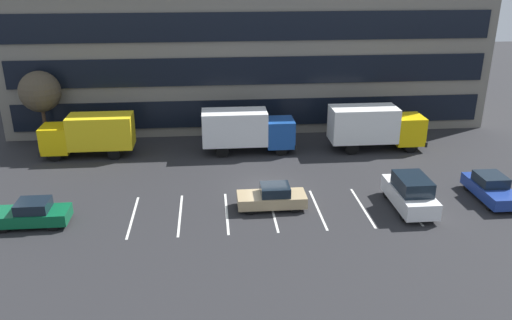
# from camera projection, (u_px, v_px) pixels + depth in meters

# --- Properties ---
(ground_plane) EXTENTS (120.00, 120.00, 0.00)m
(ground_plane) POSITION_uv_depth(u_px,v_px,m) (267.00, 188.00, 34.87)
(ground_plane) COLOR #262628
(office_building) EXTENTS (41.54, 13.54, 14.40)m
(office_building) POSITION_uv_depth(u_px,v_px,m) (246.00, 39.00, 48.88)
(office_building) COLOR slate
(office_building) RESTS_ON ground_plane
(lot_markings) EXTENTS (16.94, 5.40, 0.01)m
(lot_markings) POSITION_uv_depth(u_px,v_px,m) (273.00, 211.00, 31.67)
(lot_markings) COLOR silver
(lot_markings) RESTS_ON ground_plane
(box_truck_yellow) EXTENTS (7.55, 2.50, 3.50)m
(box_truck_yellow) POSITION_uv_depth(u_px,v_px,m) (375.00, 126.00, 41.13)
(box_truck_yellow) COLOR yellow
(box_truck_yellow) RESTS_ON ground_plane
(box_truck_yellow_all) EXTENTS (6.99, 2.31, 3.24)m
(box_truck_yellow_all) POSITION_uv_depth(u_px,v_px,m) (90.00, 134.00, 39.78)
(box_truck_yellow_all) COLOR yellow
(box_truck_yellow_all) RESTS_ON ground_plane
(box_truck_blue) EXTENTS (7.29, 2.41, 3.38)m
(box_truck_blue) POSITION_uv_depth(u_px,v_px,m) (246.00, 129.00, 40.55)
(box_truck_blue) COLOR #194799
(box_truck_blue) RESTS_ON ground_plane
(sedan_navy) EXTENTS (1.88, 4.48, 1.61)m
(sedan_navy) POSITION_uv_depth(u_px,v_px,m) (491.00, 188.00, 32.97)
(sedan_navy) COLOR navy
(sedan_navy) RESTS_ON ground_plane
(suv_white) EXTENTS (2.03, 4.79, 2.16)m
(suv_white) POSITION_uv_depth(u_px,v_px,m) (410.00, 193.00, 31.63)
(suv_white) COLOR white
(suv_white) RESTS_ON ground_plane
(sedan_forest) EXTENTS (4.27, 1.79, 1.53)m
(sedan_forest) POSITION_uv_depth(u_px,v_px,m) (32.00, 214.00, 29.76)
(sedan_forest) COLOR #0C5933
(sedan_forest) RESTS_ON ground_plane
(sedan_tan) EXTENTS (4.20, 1.76, 1.50)m
(sedan_tan) POSITION_uv_depth(u_px,v_px,m) (272.00, 197.00, 31.82)
(sedan_tan) COLOR tan
(sedan_tan) RESTS_ON ground_plane
(bare_tree) EXTENTS (3.26, 3.26, 6.11)m
(bare_tree) POSITION_uv_depth(u_px,v_px,m) (40.00, 92.00, 41.17)
(bare_tree) COLOR #473323
(bare_tree) RESTS_ON ground_plane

